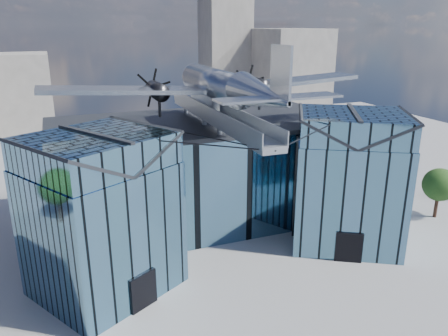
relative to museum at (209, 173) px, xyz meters
name	(u,v)px	position (x,y,z in m)	size (l,w,h in m)	color
ground_plane	(232,255)	(0.00, -5.82, -5.54)	(120.00, 120.00, 0.00)	gray
museum	(209,173)	(0.00, 0.00, 0.00)	(32.88, 24.50, 17.60)	teal
bg_towers	(135,75)	(1.45, 44.67, 4.47)	(77.00, 24.50, 26.00)	gray
tree_plaza_e	(440,185)	(22.21, -6.16, -2.04)	(4.18, 4.18, 5.18)	#372016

